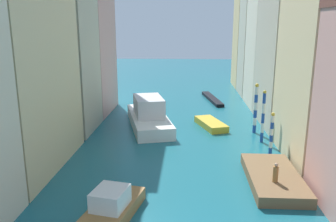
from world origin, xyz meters
TOP-DOWN VIEW (x-y plane):
  - ground_plane at (0.00, 24.50)m, footprint 154.00×154.00m
  - building_left_1 at (-13.18, 11.69)m, footprint 8.13×12.05m
  - building_left_2 at (-13.18, 21.77)m, footprint 8.13×7.31m
  - building_left_3 at (-13.18, 29.92)m, footprint 8.13×9.10m
  - building_right_2 at (13.18, 25.60)m, footprint 8.13×10.54m
  - building_right_3 at (13.18, 34.87)m, footprint 8.13×8.16m
  - building_right_4 at (13.18, 42.99)m, footprint 8.13×7.26m
  - building_right_5 at (13.18, 50.80)m, footprint 8.13×7.77m
  - waterfront_dock at (7.10, 9.74)m, footprint 3.58×7.58m
  - person_on_dock at (6.84, 8.25)m, footprint 0.36×0.36m
  - mooring_pole_0 at (8.19, 15.54)m, footprint 0.32×0.32m
  - mooring_pole_1 at (8.06, 18.71)m, footprint 0.33×0.33m
  - mooring_pole_2 at (7.90, 21.79)m, footprint 0.39×0.39m
  - vaporetto_white at (-3.51, 23.44)m, footprint 6.53×11.94m
  - gondola_black at (4.48, 37.68)m, footprint 2.79×9.61m
  - motorboat_0 at (-3.58, 4.25)m, footprint 3.44×6.17m
  - motorboat_1 at (3.43, 23.54)m, footprint 3.63×5.60m

SIDE VIEW (x-z plane):
  - ground_plane at x=0.00m, z-range 0.00..0.00m
  - gondola_black at x=4.48m, z-range 0.00..0.45m
  - motorboat_1 at x=3.43m, z-range 0.00..0.71m
  - waterfront_dock at x=7.10m, z-range 0.00..0.76m
  - motorboat_0 at x=-3.58m, z-range -0.28..1.62m
  - vaporetto_white at x=-3.51m, z-range -0.45..2.91m
  - person_on_dock at x=6.84m, z-range 0.71..2.08m
  - mooring_pole_0 at x=8.19m, z-range 0.05..3.84m
  - mooring_pole_1 at x=8.06m, z-range 0.05..5.18m
  - mooring_pole_2 at x=7.90m, z-range 0.06..5.33m
  - building_right_2 at x=13.18m, z-range 0.01..16.05m
  - building_right_3 at x=13.18m, z-range 0.01..17.35m
  - building_right_4 at x=13.18m, z-range 0.01..18.01m
  - building_left_2 at x=-13.18m, z-range 0.01..18.80m
  - building_left_1 at x=-13.18m, z-range 0.01..19.49m
  - building_left_3 at x=-13.18m, z-range 0.01..20.45m
  - building_right_5 at x=13.18m, z-range 0.01..22.62m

